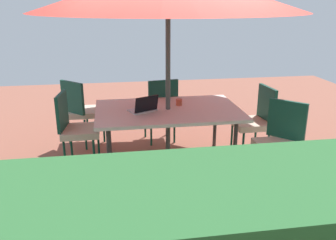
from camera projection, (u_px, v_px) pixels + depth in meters
name	position (u px, v px, depth m)	size (l,w,h in m)	color
ground_plane	(168.00, 163.00, 4.81)	(10.00, 10.00, 0.02)	#935442
dining_table	(168.00, 113.00, 4.59)	(1.82, 1.17, 0.74)	silver
chair_south	(160.00, 106.00, 5.34)	(0.48, 0.49, 0.98)	beige
chair_northwest	(281.00, 140.00, 4.06)	(0.59, 0.59, 0.98)	beige
chair_west	(255.00, 119.00, 4.79)	(0.48, 0.47, 0.98)	beige
chair_southeast	(82.00, 109.00, 5.23)	(0.59, 0.59, 0.98)	beige
chair_east	(75.00, 126.00, 4.50)	(0.49, 0.48, 0.98)	beige
laptop	(144.00, 108.00, 4.46)	(0.40, 0.36, 0.21)	#B7B7BC
cup	(179.00, 102.00, 4.73)	(0.08, 0.08, 0.08)	#CC4C33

